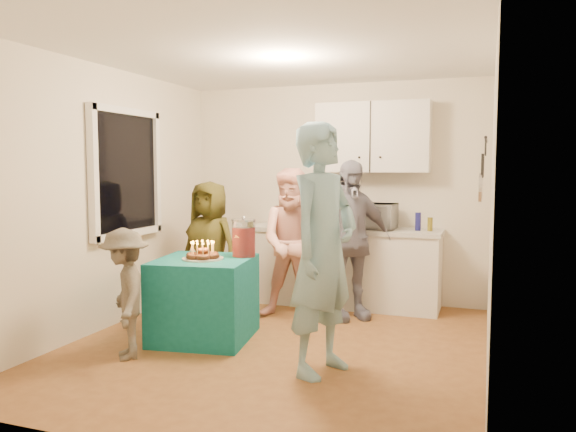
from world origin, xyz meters
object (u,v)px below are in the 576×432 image
(counter, at_px, (343,268))
(party_table, at_px, (204,299))
(man_birthday, at_px, (323,249))
(child_near_left, at_px, (125,294))
(woman_back_left, at_px, (210,248))
(woman_back_right, at_px, (348,240))
(woman_back_center, at_px, (295,243))
(microwave, at_px, (372,216))
(punch_jar, at_px, (244,239))

(counter, bearing_deg, party_table, -117.83)
(man_birthday, relative_size, child_near_left, 1.77)
(woman_back_left, height_order, child_near_left, woman_back_left)
(counter, relative_size, man_birthday, 1.12)
(woman_back_right, height_order, child_near_left, woman_back_right)
(woman_back_left, relative_size, woman_back_center, 0.91)
(counter, distance_m, child_near_left, 2.73)
(counter, height_order, child_near_left, child_near_left)
(microwave, height_order, man_birthday, man_birthday)
(man_birthday, height_order, child_near_left, man_birthday)
(punch_jar, relative_size, child_near_left, 0.31)
(woman_back_left, bearing_deg, woman_back_center, 19.54)
(woman_back_left, relative_size, child_near_left, 1.32)
(counter, relative_size, child_near_left, 2.00)
(party_table, distance_m, man_birthday, 1.49)
(man_birthday, bearing_deg, woman_back_center, 45.49)
(man_birthday, height_order, woman_back_right, man_birthday)
(counter, relative_size, microwave, 4.21)
(man_birthday, relative_size, woman_back_center, 1.22)
(party_table, distance_m, woman_back_left, 0.97)
(man_birthday, distance_m, woman_back_left, 2.11)
(microwave, xyz_separation_m, woman_back_center, (-0.69, -0.71, -0.25))
(woman_back_center, relative_size, woman_back_right, 0.95)
(man_birthday, bearing_deg, woman_back_left, 71.05)
(microwave, xyz_separation_m, child_near_left, (-1.62, -2.41, -0.50))
(microwave, xyz_separation_m, woman_back_right, (-0.14, -0.56, -0.21))
(punch_jar, xyz_separation_m, woman_back_center, (0.25, 0.76, -0.13))
(counter, relative_size, woman_back_center, 1.38)
(punch_jar, relative_size, woman_back_left, 0.23)
(counter, distance_m, punch_jar, 1.66)
(party_table, bearing_deg, woman_back_left, 114.15)
(child_near_left, bearing_deg, woman_back_right, 101.70)
(microwave, height_order, woman_back_center, woman_back_center)
(woman_back_center, bearing_deg, punch_jar, -122.83)
(man_birthday, distance_m, child_near_left, 1.73)
(party_table, relative_size, woman_back_right, 0.50)
(man_birthday, bearing_deg, counter, 28.69)
(woman_back_left, bearing_deg, child_near_left, -81.09)
(microwave, relative_size, woman_back_center, 0.33)
(punch_jar, height_order, woman_back_right, woman_back_right)
(counter, bearing_deg, punch_jar, -112.41)
(woman_back_left, height_order, woman_back_right, woman_back_right)
(microwave, distance_m, punch_jar, 1.75)
(woman_back_left, bearing_deg, counter, 43.73)
(party_table, height_order, woman_back_left, woman_back_left)
(punch_jar, bearing_deg, woman_back_left, 138.98)
(microwave, relative_size, woman_back_right, 0.31)
(counter, relative_size, woman_back_left, 1.51)
(counter, xyz_separation_m, punch_jar, (-0.61, -1.47, 0.50))
(microwave, distance_m, party_table, 2.22)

